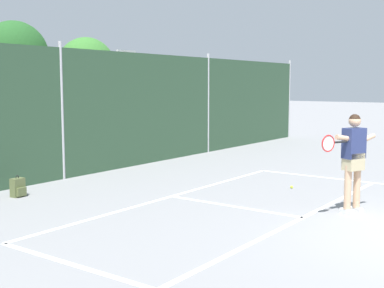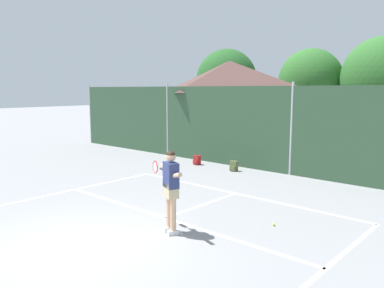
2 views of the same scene
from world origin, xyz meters
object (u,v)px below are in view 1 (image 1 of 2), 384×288
tennis_player (353,155)px  tennis_ball (292,187)px  backpack_olive (18,188)px  basketball_hoop (126,87)px

tennis_player → tennis_ball: tennis_player is taller
tennis_ball → backpack_olive: bearing=134.4°
backpack_olive → tennis_player: bearing=-66.1°
basketball_hoop → tennis_player: (-3.80, -9.26, -1.20)m
tennis_ball → basketball_hoop: bearing=72.6°
tennis_player → tennis_ball: bearing=51.9°
tennis_ball → tennis_player: bearing=-128.1°
tennis_player → backpack_olive: size_ratio=4.01×
backpack_olive → tennis_ball: bearing=-45.6°
basketball_hoop → tennis_ball: bearing=-107.4°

